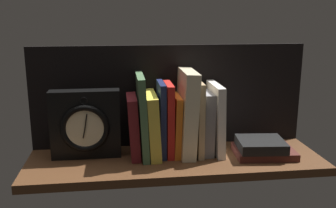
% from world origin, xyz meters
% --- Properties ---
extents(ground_plane, '(0.88, 0.27, 0.03)m').
position_xyz_m(ground_plane, '(0.00, 0.00, -0.01)').
color(ground_plane, '#4C2D19').
extents(back_panel, '(0.88, 0.01, 0.33)m').
position_xyz_m(back_panel, '(0.00, 0.13, 0.16)').
color(back_panel, black).
rests_on(back_panel, ground_plane).
extents(book_maroon_dawkins, '(0.04, 0.14, 0.19)m').
position_xyz_m(book_maroon_dawkins, '(-0.12, 0.04, 0.09)').
color(book_maroon_dawkins, maroon).
rests_on(book_maroon_dawkins, ground_plane).
extents(book_green_romantic, '(0.03, 0.17, 0.25)m').
position_xyz_m(book_green_romantic, '(-0.10, 0.04, 0.12)').
color(book_green_romantic, '#476B44').
rests_on(book_green_romantic, ground_plane).
extents(book_yellow_seinlanguage, '(0.04, 0.17, 0.19)m').
position_xyz_m(book_yellow_seinlanguage, '(-0.07, 0.04, 0.10)').
color(book_yellow_seinlanguage, gold).
rests_on(book_yellow_seinlanguage, ground_plane).
extents(book_navy_bierce, '(0.02, 0.12, 0.22)m').
position_xyz_m(book_navy_bierce, '(-0.04, 0.04, 0.11)').
color(book_navy_bierce, '#192147').
rests_on(book_navy_bierce, ground_plane).
extents(book_red_requiem, '(0.02, 0.12, 0.22)m').
position_xyz_m(book_red_requiem, '(-0.02, 0.04, 0.11)').
color(book_red_requiem, red).
rests_on(book_red_requiem, ground_plane).
extents(book_orange_pandolfini, '(0.02, 0.13, 0.18)m').
position_xyz_m(book_orange_pandolfini, '(0.01, 0.04, 0.09)').
color(book_orange_pandolfini, orange).
rests_on(book_orange_pandolfini, ground_plane).
extents(book_cream_twain, '(0.05, 0.17, 0.26)m').
position_xyz_m(book_cream_twain, '(0.04, 0.04, 0.13)').
color(book_cream_twain, beige).
rests_on(book_cream_twain, ground_plane).
extents(book_tan_shortstories, '(0.02, 0.15, 0.23)m').
position_xyz_m(book_tan_shortstories, '(0.07, 0.04, 0.11)').
color(book_tan_shortstories, tan).
rests_on(book_tan_shortstories, ground_plane).
extents(book_gray_chess, '(0.03, 0.12, 0.19)m').
position_xyz_m(book_gray_chess, '(0.10, 0.04, 0.10)').
color(book_gray_chess, gray).
rests_on(book_gray_chess, ground_plane).
extents(book_white_catcher, '(0.03, 0.16, 0.22)m').
position_xyz_m(book_white_catcher, '(0.13, 0.04, 0.11)').
color(book_white_catcher, silver).
rests_on(book_white_catcher, ground_plane).
extents(framed_clock, '(0.21, 0.06, 0.21)m').
position_xyz_m(framed_clock, '(-0.26, 0.04, 0.10)').
color(framed_clock, black).
rests_on(framed_clock, ground_plane).
extents(book_stack_side, '(0.19, 0.15, 0.05)m').
position_xyz_m(book_stack_side, '(0.27, -0.02, 0.02)').
color(book_stack_side, '#471E19').
rests_on(book_stack_side, ground_plane).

